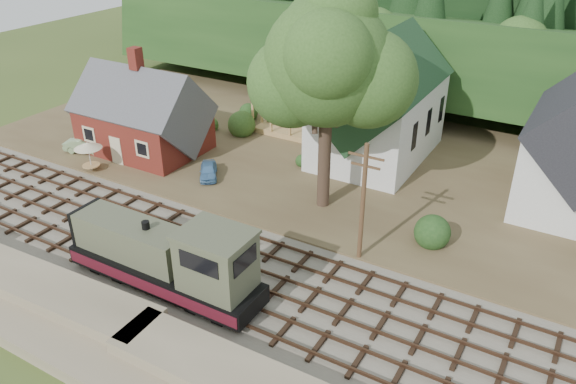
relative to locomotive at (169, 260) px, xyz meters
The scene contains 16 objects.
ground 3.87m from the locomotive, 69.00° to the left, with size 140.00×140.00×0.00m, color #384C1E.
embankment 6.02m from the locomotive, 78.16° to the right, with size 64.00×5.00×1.60m, color #7F7259.
railroad_bed 3.83m from the locomotive, 69.00° to the left, with size 64.00×11.00×0.16m, color #726B5B.
village_flat 21.13m from the locomotive, 86.86° to the left, with size 64.00×26.00×0.30m, color brown.
hillside 45.07m from the locomotive, 88.53° to the left, with size 70.00×28.00×8.00m, color #1E3F19.
ridge 61.05m from the locomotive, 88.92° to the left, with size 80.00×20.00×12.00m, color black.
depot 20.44m from the locomotive, 136.68° to the left, with size 10.80×7.41×9.00m.
church 23.10m from the locomotive, 82.09° to the left, with size 8.40×15.17×13.00m.
timber_frame 25.49m from the locomotive, 100.97° to the left, with size 8.20×6.20×6.99m.
lattice_tower 32.35m from the locomotive, 98.89° to the left, with size 3.20×3.20×12.12m.
big_tree 15.72m from the locomotive, 75.76° to the left, with size 10.90×8.40×14.70m.
telegraph_pole_near 11.75m from the locomotive, 45.17° to the left, with size 2.20×0.28×8.00m.
locomotive is the anchor object (origin of this frame).
car_blue 14.13m from the locomotive, 118.72° to the left, with size 1.32×3.29×1.12m, color #588CBE.
car_green 21.80m from the locomotive, 150.14° to the left, with size 1.36×3.89×1.28m, color #90B17A.
patio_set 17.94m from the locomotive, 151.71° to the left, with size 2.22×2.22×2.47m.
Camera 1 is at (17.76, -22.15, 20.57)m, focal length 35.00 mm.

